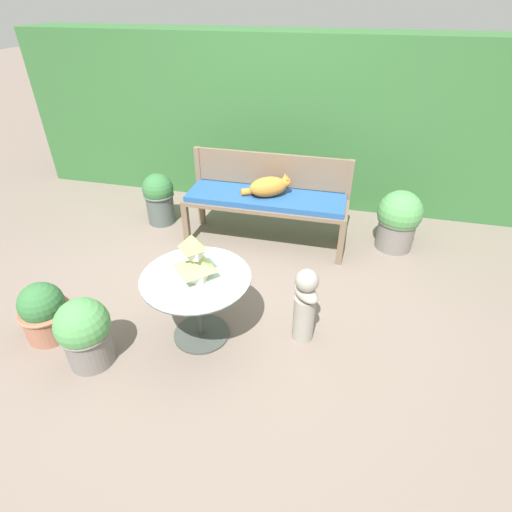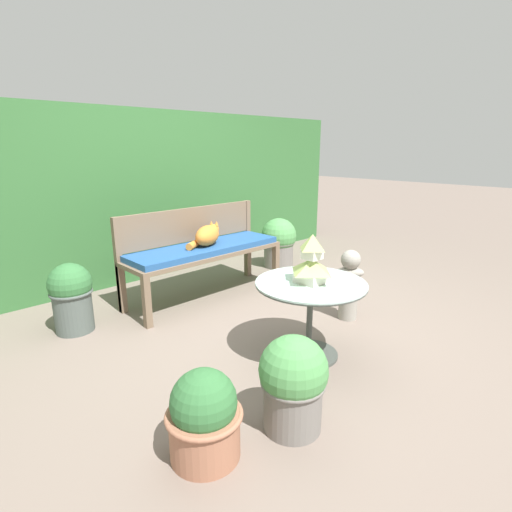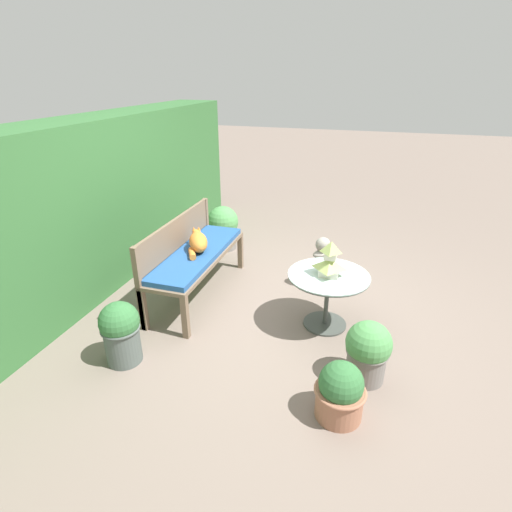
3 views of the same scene
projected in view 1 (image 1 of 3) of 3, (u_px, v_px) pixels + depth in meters
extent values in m
plane|color=#75665B|center=(234.00, 293.00, 3.60)|extent=(30.00, 30.00, 0.00)
cube|color=#336633|center=(283.00, 119.00, 4.88)|extent=(6.40, 0.70, 1.91)
cube|color=brown|center=(186.00, 225.00, 4.18)|extent=(0.06, 0.06, 0.45)
cube|color=brown|center=(341.00, 244.00, 3.86)|extent=(0.06, 0.06, 0.45)
cube|color=brown|center=(201.00, 206.00, 4.54)|extent=(0.06, 0.06, 0.45)
cube|color=brown|center=(344.00, 222.00, 4.23)|extent=(0.06, 0.06, 0.45)
cube|color=brown|center=(266.00, 202.00, 4.07)|extent=(1.66, 0.52, 0.04)
cube|color=#23518E|center=(266.00, 198.00, 4.04)|extent=(1.59, 0.48, 0.06)
cube|color=brown|center=(200.00, 187.00, 4.43)|extent=(0.06, 0.06, 0.90)
cube|color=brown|center=(347.00, 202.00, 4.11)|extent=(0.06, 0.06, 0.90)
cube|color=brown|center=(271.00, 170.00, 4.11)|extent=(1.59, 0.04, 0.34)
ellipsoid|color=orange|center=(268.00, 187.00, 3.95)|extent=(0.43, 0.36, 0.20)
sphere|color=orange|center=(286.00, 182.00, 3.98)|extent=(0.10, 0.10, 0.10)
cone|color=orange|center=(285.00, 175.00, 3.97)|extent=(0.04, 0.04, 0.05)
cone|color=orange|center=(287.00, 177.00, 3.92)|extent=(0.04, 0.04, 0.05)
cylinder|color=orange|center=(251.00, 191.00, 4.02)|extent=(0.22, 0.16, 0.07)
cylinder|color=#424742|center=(202.00, 333.00, 3.16)|extent=(0.44, 0.44, 0.02)
cylinder|color=#424742|center=(199.00, 308.00, 3.01)|extent=(0.04, 0.04, 0.56)
cylinder|color=silver|center=(196.00, 277.00, 2.85)|extent=(0.79, 0.79, 0.01)
torus|color=#424742|center=(196.00, 278.00, 2.86)|extent=(0.79, 0.79, 0.02)
cube|color=silver|center=(195.00, 272.00, 2.83)|extent=(0.19, 0.19, 0.07)
pyramid|color=#A8BC66|center=(194.00, 262.00, 2.78)|extent=(0.25, 0.25, 0.10)
cube|color=silver|center=(193.00, 252.00, 2.73)|extent=(0.12, 0.12, 0.07)
pyramid|color=#A8BC66|center=(192.00, 242.00, 2.68)|extent=(0.16, 0.16, 0.11)
cylinder|color=gray|center=(304.00, 318.00, 3.05)|extent=(0.16, 0.16, 0.39)
ellipsoid|color=gray|center=(306.00, 293.00, 2.91)|extent=(0.26, 0.27, 0.10)
sphere|color=gray|center=(307.00, 281.00, 2.85)|extent=(0.17, 0.17, 0.17)
cylinder|color=slate|center=(89.00, 346.00, 2.87)|extent=(0.32, 0.32, 0.29)
torus|color=slate|center=(85.00, 332.00, 2.80)|extent=(0.36, 0.36, 0.03)
sphere|color=#4C8E4C|center=(82.00, 324.00, 2.76)|extent=(0.38, 0.38, 0.38)
cylinder|color=#4C5651|center=(161.00, 208.00, 4.60)|extent=(0.31, 0.31, 0.36)
torus|color=#4C5651|center=(159.00, 195.00, 4.51)|extent=(0.34, 0.34, 0.03)
sphere|color=#336B38|center=(158.00, 189.00, 4.47)|extent=(0.35, 0.35, 0.35)
cylinder|color=slate|center=(395.00, 233.00, 4.16)|extent=(0.37, 0.37, 0.33)
torus|color=slate|center=(398.00, 220.00, 4.07)|extent=(0.41, 0.41, 0.03)
sphere|color=#4C8E4C|center=(400.00, 212.00, 4.02)|extent=(0.45, 0.45, 0.45)
cylinder|color=#9E664C|center=(48.00, 321.00, 3.11)|extent=(0.35, 0.35, 0.25)
torus|color=#9E664C|center=(44.00, 311.00, 3.05)|extent=(0.39, 0.39, 0.03)
sphere|color=#336B38|center=(41.00, 304.00, 3.01)|extent=(0.33, 0.33, 0.33)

